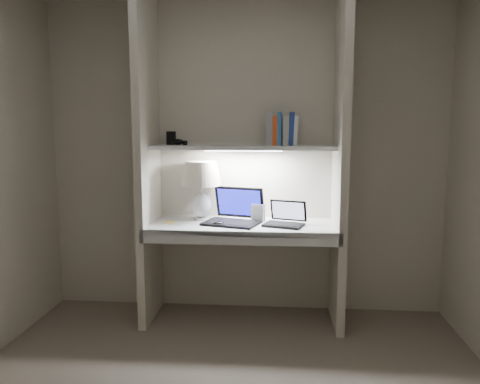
# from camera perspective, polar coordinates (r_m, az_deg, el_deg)

# --- Properties ---
(back_wall) EXTENTS (3.20, 0.01, 2.50)m
(back_wall) POSITION_cam_1_polar(r_m,az_deg,el_deg) (3.81, 0.62, 4.07)
(back_wall) COLOR beige
(back_wall) RESTS_ON floor
(alcove_panel_left) EXTENTS (0.06, 0.55, 2.50)m
(alcove_panel_left) POSITION_cam_1_polar(r_m,az_deg,el_deg) (3.66, -11.19, 3.76)
(alcove_panel_left) COLOR beige
(alcove_panel_left) RESTS_ON floor
(alcove_panel_right) EXTENTS (0.06, 0.55, 2.50)m
(alcove_panel_right) POSITION_cam_1_polar(r_m,az_deg,el_deg) (3.55, 12.15, 3.61)
(alcove_panel_right) COLOR beige
(alcove_panel_right) RESTS_ON floor
(desk) EXTENTS (1.40, 0.55, 0.04)m
(desk) POSITION_cam_1_polar(r_m,az_deg,el_deg) (3.60, 0.29, -4.19)
(desk) COLOR white
(desk) RESTS_ON alcove_panel_left
(desk_apron) EXTENTS (1.46, 0.03, 0.10)m
(desk_apron) POSITION_cam_1_polar(r_m,az_deg,el_deg) (3.36, -0.05, -5.63)
(desk_apron) COLOR silver
(desk_apron) RESTS_ON desk
(shelf) EXTENTS (1.40, 0.36, 0.03)m
(shelf) POSITION_cam_1_polar(r_m,az_deg,el_deg) (3.62, 0.42, 5.45)
(shelf) COLOR silver
(shelf) RESTS_ON back_wall
(strip_light) EXTENTS (0.60, 0.04, 0.02)m
(strip_light) POSITION_cam_1_polar(r_m,az_deg,el_deg) (3.62, 0.42, 5.10)
(strip_light) COLOR white
(strip_light) RESTS_ON shelf
(table_lamp) EXTENTS (0.32, 0.32, 0.47)m
(table_lamp) POSITION_cam_1_polar(r_m,az_deg,el_deg) (3.72, -4.76, 1.42)
(table_lamp) COLOR white
(table_lamp) RESTS_ON desk
(laptop_main) EXTENTS (0.49, 0.45, 0.27)m
(laptop_main) POSITION_cam_1_polar(r_m,az_deg,el_deg) (3.63, -0.68, -2.82)
(laptop_main) COLOR black
(laptop_main) RESTS_ON desk
(laptop_netbook) EXTENTS (0.35, 0.32, 0.18)m
(laptop_netbook) POSITION_cam_1_polar(r_m,az_deg,el_deg) (3.56, 5.53, -3.36)
(laptop_netbook) COLOR black
(laptop_netbook) RESTS_ON desk
(speaker) EXTENTS (0.11, 0.09, 0.14)m
(speaker) POSITION_cam_1_polar(r_m,az_deg,el_deg) (3.68, 2.23, -2.50)
(speaker) COLOR silver
(speaker) RESTS_ON desk
(mouse) EXTENTS (0.10, 0.08, 0.03)m
(mouse) POSITION_cam_1_polar(r_m,az_deg,el_deg) (3.52, -2.64, -3.88)
(mouse) COLOR black
(mouse) RESTS_ON desk
(cable_coil) EXTENTS (0.14, 0.14, 0.01)m
(cable_coil) POSITION_cam_1_polar(r_m,az_deg,el_deg) (3.55, -2.27, -3.94)
(cable_coil) COLOR black
(cable_coil) RESTS_ON desk
(sticky_note) EXTENTS (0.08, 0.08, 0.00)m
(sticky_note) POSITION_cam_1_polar(r_m,az_deg,el_deg) (3.69, -8.55, -3.67)
(sticky_note) COLOR gold
(sticky_note) RESTS_ON desk
(book_row) EXTENTS (0.24, 0.17, 0.25)m
(book_row) POSITION_cam_1_polar(r_m,az_deg,el_deg) (3.66, 5.11, 7.56)
(book_row) COLOR white
(book_row) RESTS_ON shelf
(shelf_box) EXTENTS (0.07, 0.06, 0.11)m
(shelf_box) POSITION_cam_1_polar(r_m,az_deg,el_deg) (3.81, -8.40, 6.52)
(shelf_box) COLOR black
(shelf_box) RESTS_ON shelf
(shelf_gadget) EXTENTS (0.14, 0.12, 0.05)m
(shelf_gadget) POSITION_cam_1_polar(r_m,az_deg,el_deg) (3.72, -7.63, 6.07)
(shelf_gadget) COLOR black
(shelf_gadget) RESTS_ON shelf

